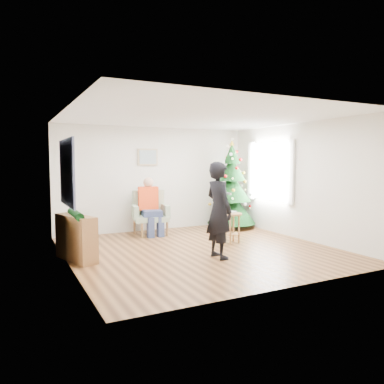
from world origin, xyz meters
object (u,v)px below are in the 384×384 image
stool (232,228)px  console (76,238)px  standing_man (219,210)px  armchair (150,218)px  christmas_tree (232,189)px

stool → console: (-3.22, 0.04, 0.07)m
stool → standing_man: (-0.89, -0.94, 0.54)m
armchair → console: bearing=-128.9°
stool → console: 3.22m
stool → standing_man: 1.40m
christmas_tree → stool: 2.01m
christmas_tree → armchair: bearing=177.7°
standing_man → console: 2.57m
christmas_tree → console: (-4.23, -1.55, -0.63)m
stool → armchair: bearing=126.3°
christmas_tree → console: bearing=-159.9°
stool → armchair: (-1.23, 1.68, 0.06)m
christmas_tree → stool: bearing=-122.4°
standing_man → console: size_ratio=1.74×
standing_man → armchair: bearing=3.5°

